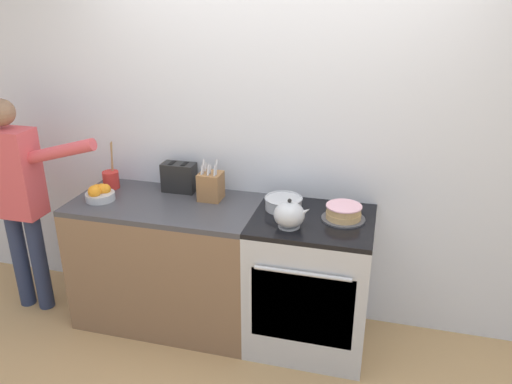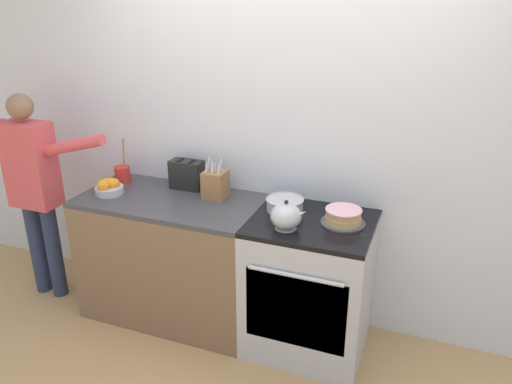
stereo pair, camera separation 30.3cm
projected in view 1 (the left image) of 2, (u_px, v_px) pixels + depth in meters
The scene contains 12 objects.
ground_plane at pixel (251, 362), 3.15m from camera, with size 16.00×16.00×0.00m, color tan.
wall_back at pixel (277, 135), 3.26m from camera, with size 8.00×0.04×2.60m.
counter_cabinet at pixel (169, 262), 3.43m from camera, with size 1.23×0.64×0.89m.
stove_range at pixel (310, 282), 3.20m from camera, with size 0.74×0.67×0.89m.
layer_cake at pixel (344, 213), 3.00m from camera, with size 0.26×0.26×0.09m.
tea_kettle at pixel (290, 215), 2.90m from camera, with size 0.22×0.18×0.18m.
mixing_bowl at pixel (283, 203), 3.15m from camera, with size 0.24×0.24×0.08m.
knife_block at pixel (211, 186), 3.28m from camera, with size 0.15×0.15×0.28m.
utensil_crock at pixel (111, 179), 3.48m from camera, with size 0.11×0.11×0.34m.
fruit_bowl at pixel (100, 193), 3.28m from camera, with size 0.19×0.19×0.12m.
toaster at pixel (179, 177), 3.41m from camera, with size 0.24×0.12×0.20m.
person_baker at pixel (17, 191), 3.39m from camera, with size 0.90×0.20×1.54m.
Camera 1 is at (0.68, -2.43, 2.18)m, focal length 35.00 mm.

